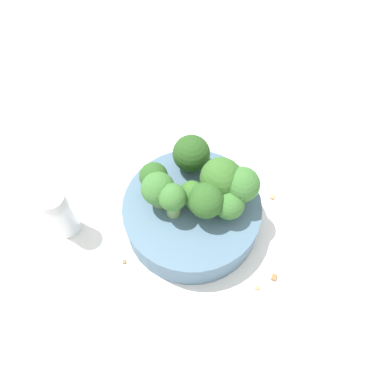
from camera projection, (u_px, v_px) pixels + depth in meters
ground_plane at (192, 222)px, 0.52m from camera, size 3.00×3.00×0.00m
bowl at (192, 214)px, 0.50m from camera, size 0.18×0.18×0.05m
broccoli_floret_0 at (195, 192)px, 0.46m from camera, size 0.03×0.03×0.04m
broccoli_floret_1 at (221, 179)px, 0.46m from camera, size 0.05×0.05×0.06m
broccoli_floret_2 at (172, 199)px, 0.45m from camera, size 0.03×0.03×0.06m
broccoli_floret_3 at (206, 201)px, 0.45m from camera, size 0.04×0.04×0.06m
broccoli_floret_4 at (154, 178)px, 0.47m from camera, size 0.04×0.04×0.05m
broccoli_floret_5 at (191, 154)px, 0.49m from camera, size 0.05×0.05×0.05m
broccoli_floret_6 at (158, 191)px, 0.45m from camera, size 0.04×0.04×0.06m
broccoli_floret_7 at (229, 205)px, 0.45m from camera, size 0.04×0.04×0.04m
broccoli_floret_8 at (242, 186)px, 0.45m from camera, size 0.04×0.04×0.06m
pepper_shaker at (61, 214)px, 0.48m from camera, size 0.03×0.03×0.08m
almond_crumb_0 at (273, 196)px, 0.54m from camera, size 0.01×0.01×0.01m
almond_crumb_1 at (274, 277)px, 0.47m from camera, size 0.01×0.01×0.01m
almond_crumb_2 at (257, 287)px, 0.47m from camera, size 0.01×0.01×0.01m
almond_crumb_3 at (124, 261)px, 0.49m from camera, size 0.00×0.01×0.01m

